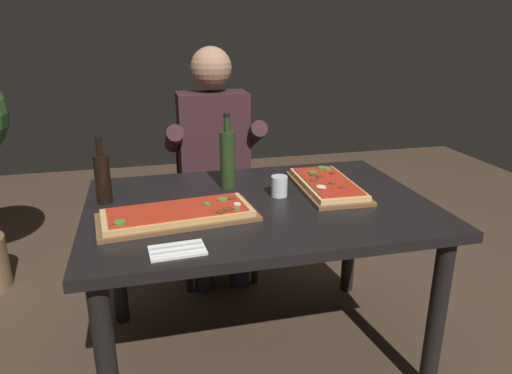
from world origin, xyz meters
name	(u,v)px	position (x,y,z in m)	size (l,w,h in m)	color
ground_plane	(259,350)	(0.00, 0.00, 0.00)	(6.40, 6.40, 0.00)	#4C3828
dining_table	(259,223)	(0.00, 0.00, 0.64)	(1.40, 0.96, 0.74)	black
pizza_rectangular_front	(178,214)	(-0.34, -0.10, 0.76)	(0.61, 0.31, 0.05)	brown
pizza_rectangular_left	(327,185)	(0.34, 0.09, 0.76)	(0.26, 0.50, 0.05)	brown
wine_bottle_dark	(103,177)	(-0.62, 0.15, 0.85)	(0.06, 0.06, 0.28)	black
oil_bottle_amber	(227,158)	(-0.09, 0.22, 0.87)	(0.07, 0.07, 0.33)	#233819
tumbler_near_camera	(279,187)	(0.10, 0.05, 0.78)	(0.07, 0.07, 0.09)	silver
napkin_cutlery_set	(177,250)	(-0.36, -0.37, 0.74)	(0.19, 0.12, 0.01)	white
diner_chair	(213,193)	(-0.07, 0.86, 0.49)	(0.44, 0.44, 0.87)	black
seated_diner	(215,157)	(-0.07, 0.74, 0.74)	(0.53, 0.41, 1.33)	#23232D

